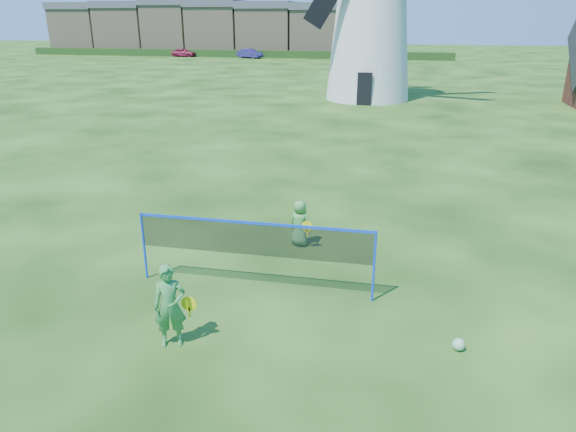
% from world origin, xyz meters
% --- Properties ---
extents(ground, '(220.00, 220.00, 0.00)m').
position_xyz_m(ground, '(0.00, 0.00, 0.00)').
color(ground, black).
rests_on(ground, ground).
extents(windmill, '(12.79, 5.73, 17.46)m').
position_xyz_m(windmill, '(0.01, 28.54, 6.03)').
color(windmill, silver).
rests_on(windmill, ground).
extents(badminton_net, '(5.05, 0.05, 1.55)m').
position_xyz_m(badminton_net, '(-0.40, -0.10, 1.14)').
color(badminton_net, blue).
rests_on(badminton_net, ground).
extents(player_girl, '(0.75, 0.55, 1.54)m').
position_xyz_m(player_girl, '(-1.30, -2.40, 0.77)').
color(player_girl, '#34833E').
rests_on(player_girl, ground).
extents(player_boy, '(0.69, 0.55, 1.18)m').
position_xyz_m(player_boy, '(0.11, 2.42, 0.59)').
color(player_boy, '#4D9A4A').
rests_on(player_boy, ground).
extents(play_ball, '(0.22, 0.22, 0.22)m').
position_xyz_m(play_ball, '(3.68, -1.54, 0.11)').
color(play_ball, green).
rests_on(play_ball, ground).
extents(terraced_houses, '(53.37, 8.40, 8.02)m').
position_xyz_m(terraced_houses, '(-25.54, 72.00, 3.86)').
color(terraced_houses, tan).
rests_on(terraced_houses, ground).
extents(hedge, '(62.00, 0.80, 1.00)m').
position_xyz_m(hedge, '(-22.00, 66.00, 0.50)').
color(hedge, '#193814').
rests_on(hedge, ground).
extents(car_left, '(3.59, 1.65, 1.19)m').
position_xyz_m(car_left, '(-28.73, 65.33, 0.60)').
color(car_left, maroon).
rests_on(car_left, ground).
extents(car_right, '(4.01, 2.72, 1.25)m').
position_xyz_m(car_right, '(-18.73, 64.90, 0.63)').
color(car_right, navy).
rests_on(car_right, ground).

